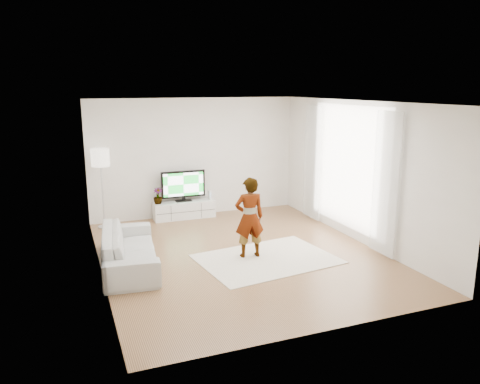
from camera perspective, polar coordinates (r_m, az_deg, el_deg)
name	(u,v)px	position (r m, az deg, el deg)	size (l,w,h in m)	color
floor	(241,254)	(8.81, 0.09, -7.60)	(6.00, 6.00, 0.00)	#A7774B
ceiling	(241,102)	(8.25, 0.10, 10.93)	(6.00, 6.00, 0.00)	white
wall_left	(97,192)	(7.88, -17.09, -0.01)	(0.02, 6.00, 2.80)	white
wall_right	(358,172)	(9.60, 14.16, 2.40)	(0.02, 6.00, 2.80)	white
wall_back	(195,157)	(11.23, -5.49, 4.21)	(5.00, 0.02, 2.80)	white
wall_front	(330,227)	(5.81, 10.93, -4.19)	(5.00, 0.02, 2.80)	white
window	(348,167)	(9.82, 13.07, 2.98)	(0.01, 2.60, 2.50)	white
curtain_near	(386,184)	(8.77, 17.35, 0.89)	(0.04, 0.70, 2.60)	white
curtain_far	(313,163)	(10.88, 8.87, 3.57)	(0.04, 0.70, 2.60)	white
media_console	(184,210)	(11.16, -6.81, -2.16)	(1.45, 0.41, 0.41)	white
television	(183,185)	(11.04, -6.93, 0.87)	(1.04, 0.21, 0.73)	black
game_console	(210,195)	(11.25, -3.73, -0.36)	(0.05, 0.15, 0.20)	white
potted_plant	(158,196)	(10.93, -9.99, -0.49)	(0.21, 0.21, 0.37)	#3F7238
rug	(267,259)	(8.58, 3.30, -8.15)	(2.38, 1.71, 0.01)	white
player	(249,217)	(8.46, 1.15, -3.11)	(0.54, 0.35, 1.48)	#334772
sofa	(129,248)	(8.36, -13.33, -6.71)	(2.25, 0.88, 0.66)	beige
floor_lamp	(100,161)	(10.54, -16.65, 3.63)	(0.39, 0.39, 1.75)	silver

